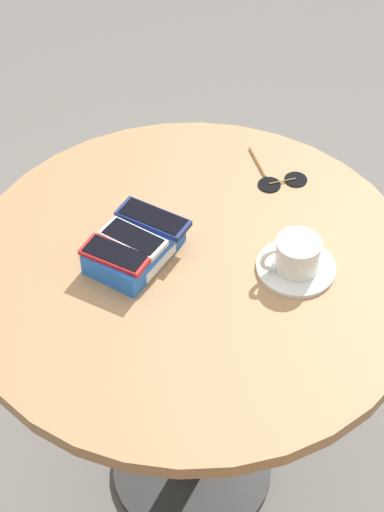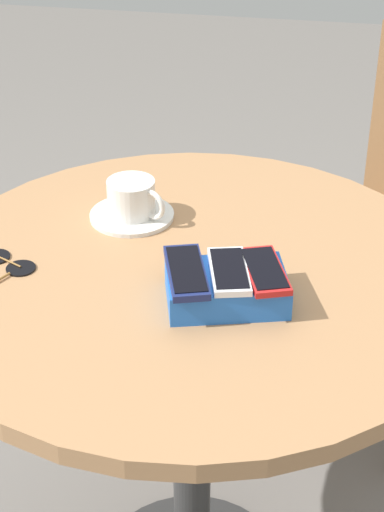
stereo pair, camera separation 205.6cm
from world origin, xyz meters
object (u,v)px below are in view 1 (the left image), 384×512
at_px(coffee_cup, 296,254).
at_px(sunglasses, 280,180).
at_px(phone_white, 133,238).
at_px(phone_navy, 153,218).
at_px(round_table, 192,310).
at_px(phone_red, 115,255).
at_px(phone_box, 134,248).
at_px(saucer, 296,267).

height_order(coffee_cup, sunglasses, coffee_cup).
height_order(phone_white, phone_navy, phone_navy).
relative_size(round_table, phone_red, 6.32).
distance_m(phone_red, sunglasses, 0.42).
bearing_deg(phone_navy, sunglasses, -8.63).
xyz_separation_m(round_table, phone_red, (-0.12, 0.07, 0.19)).
distance_m(phone_box, phone_navy, 0.07).
bearing_deg(phone_box, round_table, -51.42).
distance_m(phone_red, phone_navy, 0.11).
distance_m(saucer, coffee_cup, 0.04).
relative_size(saucer, coffee_cup, 1.35).
bearing_deg(phone_box, phone_navy, 12.74).
xyz_separation_m(phone_white, saucer, (0.20, -0.22, -0.05)).
relative_size(phone_navy, sunglasses, 0.93).
relative_size(phone_red, phone_navy, 0.91).
relative_size(round_table, phone_navy, 5.77).
bearing_deg(phone_red, phone_navy, 12.98).
height_order(round_table, saucer, saucer).
bearing_deg(sunglasses, phone_navy, 171.37).
relative_size(round_table, coffee_cup, 7.90).
xyz_separation_m(phone_box, phone_white, (-0.00, -0.00, 0.03)).
xyz_separation_m(phone_white, coffee_cup, (0.20, -0.22, -0.01)).
bearing_deg(phone_red, round_table, -30.77).
relative_size(phone_box, phone_red, 1.47).
xyz_separation_m(phone_red, phone_navy, (0.11, 0.03, 0.00)).
bearing_deg(phone_red, coffee_cup, -39.92).
height_order(phone_white, saucer, phone_white).
xyz_separation_m(phone_white, sunglasses, (0.36, -0.03, -0.05)).
bearing_deg(saucer, coffee_cup, 154.33).
distance_m(round_table, phone_red, 0.24).
relative_size(phone_white, saucer, 0.89).
xyz_separation_m(round_table, sunglasses, (0.29, 0.05, 0.14)).
xyz_separation_m(coffee_cup, sunglasses, (0.16, 0.19, -0.04)).
height_order(phone_navy, sunglasses, phone_navy).
bearing_deg(round_table, sunglasses, 10.14).
xyz_separation_m(phone_navy, sunglasses, (0.30, -0.05, -0.05)).
relative_size(round_table, saucer, 5.85).
relative_size(phone_red, sunglasses, 0.85).
xyz_separation_m(phone_navy, coffee_cup, (0.14, -0.24, -0.01)).
distance_m(phone_navy, coffee_cup, 0.28).
relative_size(phone_box, saucer, 1.36).
relative_size(phone_white, sunglasses, 0.82).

